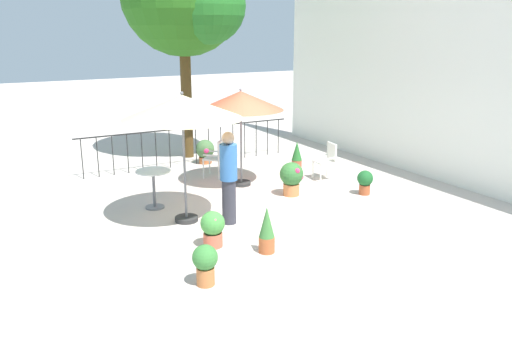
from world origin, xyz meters
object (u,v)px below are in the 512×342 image
at_px(patio_chair_0, 217,155).
at_px(potted_plant_4, 205,262).
at_px(potted_plant_6, 365,181).
at_px(potted_plant_3, 205,151).
at_px(standing_person, 229,177).
at_px(patio_umbrella_0, 241,101).
at_px(patio_umbrella_1, 182,108).
at_px(potted_plant_0, 292,177).
at_px(potted_plant_5, 267,230).
at_px(potted_plant_1, 213,228).
at_px(potted_plant_2, 297,155).
at_px(patio_chair_1, 327,159).
at_px(cafe_table_0, 154,182).

height_order(patio_chair_0, potted_plant_4, patio_chair_0).
distance_m(patio_chair_0, potted_plant_6, 3.62).
bearing_deg(potted_plant_3, standing_person, -18.12).
bearing_deg(potted_plant_3, patio_umbrella_0, -2.08).
relative_size(patio_umbrella_1, potted_plant_4, 4.05).
distance_m(potted_plant_0, potted_plant_4, 4.36).
bearing_deg(potted_plant_5, potted_plant_1, -133.94).
bearing_deg(potted_plant_2, standing_person, -51.00).
height_order(patio_chair_0, potted_plant_3, patio_chair_0).
height_order(potted_plant_0, potted_plant_5, potted_plant_5).
height_order(patio_umbrella_0, potted_plant_6, patio_umbrella_0).
bearing_deg(potted_plant_3, potted_plant_5, -14.19).
xyz_separation_m(potted_plant_4, standing_person, (-2.00, 1.37, 0.56)).
height_order(potted_plant_0, potted_plant_2, potted_plant_0).
relative_size(patio_chair_1, standing_person, 0.51).
bearing_deg(standing_person, potted_plant_4, -34.26).
xyz_separation_m(patio_chair_1, potted_plant_0, (0.64, -1.43, -0.10)).
height_order(patio_umbrella_0, cafe_table_0, patio_umbrella_0).
height_order(potted_plant_1, potted_plant_2, potted_plant_2).
bearing_deg(potted_plant_3, patio_chair_1, 34.48).
xyz_separation_m(potted_plant_6, standing_person, (0.11, -3.37, 0.60)).
relative_size(potted_plant_1, potted_plant_6, 1.14).
xyz_separation_m(patio_umbrella_1, cafe_table_0, (-1.01, -0.28, -1.61)).
height_order(potted_plant_2, potted_plant_3, potted_plant_2).
bearing_deg(standing_person, potted_plant_1, -40.48).
xyz_separation_m(patio_umbrella_0, potted_plant_6, (1.95, 2.03, -1.65)).
xyz_separation_m(potted_plant_0, potted_plant_6, (0.73, 1.44, -0.11)).
distance_m(cafe_table_0, potted_plant_2, 4.36).
distance_m(potted_plant_3, potted_plant_4, 6.91).
bearing_deg(potted_plant_0, patio_chair_0, -159.27).
bearing_deg(patio_chair_0, potted_plant_1, -25.95).
relative_size(cafe_table_0, potted_plant_4, 1.30).
distance_m(patio_chair_1, potted_plant_0, 1.57).
relative_size(potted_plant_4, potted_plant_5, 0.77).
xyz_separation_m(potted_plant_3, potted_plant_6, (4.21, 1.95, -0.05)).
height_order(potted_plant_3, potted_plant_4, potted_plant_3).
xyz_separation_m(patio_umbrella_0, cafe_table_0, (0.56, -2.28, -1.41)).
bearing_deg(standing_person, potted_plant_3, 161.88).
height_order(patio_umbrella_1, potted_plant_6, patio_umbrella_1).
relative_size(patio_chair_0, standing_person, 0.54).
xyz_separation_m(patio_umbrella_0, potted_plant_3, (-2.26, 0.08, -1.60)).
bearing_deg(potted_plant_2, patio_umbrella_1, -61.30).
xyz_separation_m(patio_umbrella_1, potted_plant_0, (-0.35, 2.59, -1.74)).
height_order(potted_plant_4, potted_plant_5, potted_plant_5).
height_order(cafe_table_0, potted_plant_0, cafe_table_0).
relative_size(potted_plant_4, potted_plant_6, 1.12).
xyz_separation_m(patio_chair_0, standing_person, (2.96, -1.13, 0.36)).
bearing_deg(patio_chair_1, potted_plant_2, -174.63).
bearing_deg(potted_plant_2, patio_umbrella_0, -73.32).
distance_m(patio_chair_0, potted_plant_0, 2.26).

